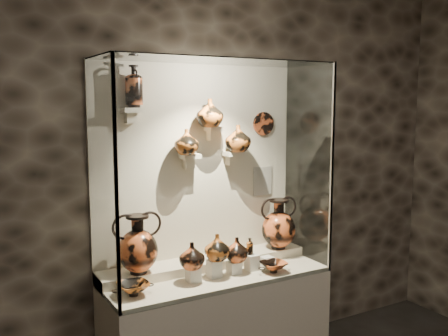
% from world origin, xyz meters
% --- Properties ---
extents(wall_back, '(5.00, 0.02, 3.20)m').
position_xyz_m(wall_back, '(0.00, 2.50, 1.60)').
color(wall_back, black).
rests_on(wall_back, ground).
extents(plinth, '(1.70, 0.60, 0.80)m').
position_xyz_m(plinth, '(0.00, 2.18, 0.40)').
color(plinth, beige).
rests_on(plinth, floor).
extents(front_tier, '(1.68, 0.58, 0.03)m').
position_xyz_m(front_tier, '(0.00, 2.18, 0.82)').
color(front_tier, beige).
rests_on(front_tier, plinth).
extents(rear_tier, '(1.70, 0.25, 0.10)m').
position_xyz_m(rear_tier, '(0.00, 2.35, 0.85)').
color(rear_tier, beige).
rests_on(rear_tier, plinth).
extents(back_panel, '(1.70, 0.03, 1.60)m').
position_xyz_m(back_panel, '(0.00, 2.50, 1.60)').
color(back_panel, beige).
rests_on(back_panel, plinth).
extents(glass_front, '(1.70, 0.01, 1.60)m').
position_xyz_m(glass_front, '(0.00, 1.88, 1.60)').
color(glass_front, white).
rests_on(glass_front, plinth).
extents(glass_left, '(0.01, 0.60, 1.60)m').
position_xyz_m(glass_left, '(-0.85, 2.18, 1.60)').
color(glass_left, white).
rests_on(glass_left, plinth).
extents(glass_right, '(0.01, 0.60, 1.60)m').
position_xyz_m(glass_right, '(0.85, 2.18, 1.60)').
color(glass_right, white).
rests_on(glass_right, plinth).
extents(glass_top, '(1.70, 0.60, 0.01)m').
position_xyz_m(glass_top, '(0.00, 2.18, 2.40)').
color(glass_top, white).
rests_on(glass_top, back_panel).
extents(frame_post_left, '(0.02, 0.02, 1.60)m').
position_xyz_m(frame_post_left, '(-0.84, 1.89, 1.60)').
color(frame_post_left, gray).
rests_on(frame_post_left, plinth).
extents(frame_post_right, '(0.02, 0.02, 1.60)m').
position_xyz_m(frame_post_right, '(0.84, 1.89, 1.60)').
color(frame_post_right, gray).
rests_on(frame_post_right, plinth).
extents(pedestal_a, '(0.09, 0.09, 0.10)m').
position_xyz_m(pedestal_a, '(-0.22, 2.13, 0.88)').
color(pedestal_a, beige).
rests_on(pedestal_a, front_tier).
extents(pedestal_b, '(0.09, 0.09, 0.13)m').
position_xyz_m(pedestal_b, '(-0.05, 2.13, 0.90)').
color(pedestal_b, beige).
rests_on(pedestal_b, front_tier).
extents(pedestal_c, '(0.09, 0.09, 0.09)m').
position_xyz_m(pedestal_c, '(0.12, 2.13, 0.88)').
color(pedestal_c, beige).
rests_on(pedestal_c, front_tier).
extents(pedestal_d, '(0.09, 0.09, 0.12)m').
position_xyz_m(pedestal_d, '(0.28, 2.13, 0.89)').
color(pedestal_d, beige).
rests_on(pedestal_d, front_tier).
extents(pedestal_e, '(0.09, 0.09, 0.08)m').
position_xyz_m(pedestal_e, '(0.42, 2.13, 0.87)').
color(pedestal_e, beige).
rests_on(pedestal_e, front_tier).
extents(bracket_ul, '(0.14, 0.12, 0.04)m').
position_xyz_m(bracket_ul, '(-0.55, 2.42, 2.05)').
color(bracket_ul, beige).
rests_on(bracket_ul, back_panel).
extents(bracket_ca, '(0.14, 0.12, 0.04)m').
position_xyz_m(bracket_ca, '(-0.10, 2.42, 1.70)').
color(bracket_ca, beige).
rests_on(bracket_ca, back_panel).
extents(bracket_cb, '(0.10, 0.12, 0.04)m').
position_xyz_m(bracket_cb, '(0.10, 2.42, 1.90)').
color(bracket_cb, beige).
rests_on(bracket_cb, back_panel).
extents(bracket_cc, '(0.14, 0.12, 0.04)m').
position_xyz_m(bracket_cc, '(0.28, 2.42, 1.70)').
color(bracket_cc, beige).
rests_on(bracket_cc, back_panel).
extents(amphora_left, '(0.39, 0.39, 0.43)m').
position_xyz_m(amphora_left, '(-0.57, 2.30, 1.11)').
color(amphora_left, '#CD5627').
rests_on(amphora_left, rear_tier).
extents(amphora_right, '(0.44, 0.44, 0.42)m').
position_xyz_m(amphora_right, '(0.65, 2.30, 1.11)').
color(amphora_right, '#CD5627').
rests_on(amphora_right, rear_tier).
extents(jug_a, '(0.19, 0.19, 0.19)m').
position_xyz_m(jug_a, '(-0.24, 2.11, 1.03)').
color(jug_a, '#CD5627').
rests_on(jug_a, pedestal_a).
extents(jug_b, '(0.22, 0.22, 0.20)m').
position_xyz_m(jug_b, '(-0.03, 2.11, 1.06)').
color(jug_b, '#B65C20').
rests_on(jug_b, pedestal_b).
extents(jug_c, '(0.20, 0.20, 0.18)m').
position_xyz_m(jug_c, '(0.14, 2.12, 1.01)').
color(jug_c, '#CD5627').
rests_on(jug_c, pedestal_c).
extents(lekythos_small, '(0.08, 0.08, 0.14)m').
position_xyz_m(lekythos_small, '(0.27, 2.15, 1.02)').
color(lekythos_small, '#B65C20').
rests_on(lekythos_small, pedestal_d).
extents(kylix_left, '(0.30, 0.27, 0.11)m').
position_xyz_m(kylix_left, '(-0.68, 2.09, 0.88)').
color(kylix_left, '#B65C20').
rests_on(kylix_left, front_tier).
extents(kylix_right, '(0.26, 0.23, 0.10)m').
position_xyz_m(kylix_right, '(0.39, 2.00, 0.88)').
color(kylix_right, '#CD5627').
rests_on(kylix_right, front_tier).
extents(lekythos_tall, '(0.16, 0.16, 0.33)m').
position_xyz_m(lekythos_tall, '(-0.53, 2.40, 2.23)').
color(lekythos_tall, '#CD5627').
rests_on(lekythos_tall, bracket_ul).
extents(ovoid_vase_a, '(0.24, 0.24, 0.19)m').
position_xyz_m(ovoid_vase_a, '(-0.15, 2.38, 1.81)').
color(ovoid_vase_a, '#B65C20').
rests_on(ovoid_vase_a, bracket_ca).
extents(ovoid_vase_b, '(0.27, 0.27, 0.21)m').
position_xyz_m(ovoid_vase_b, '(0.05, 2.37, 2.02)').
color(ovoid_vase_b, '#B65C20').
rests_on(ovoid_vase_b, bracket_cb).
extents(ovoid_vase_c, '(0.22, 0.22, 0.21)m').
position_xyz_m(ovoid_vase_c, '(0.30, 2.37, 1.82)').
color(ovoid_vase_c, '#B65C20').
rests_on(ovoid_vase_c, bracket_cc).
extents(wall_plate, '(0.19, 0.02, 0.19)m').
position_xyz_m(wall_plate, '(0.60, 2.47, 1.93)').
color(wall_plate, '#BB4D25').
rests_on(wall_plate, back_panel).
extents(info_placard, '(0.18, 0.01, 0.24)m').
position_xyz_m(info_placard, '(0.60, 2.47, 1.45)').
color(info_placard, beige).
rests_on(info_placard, back_panel).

